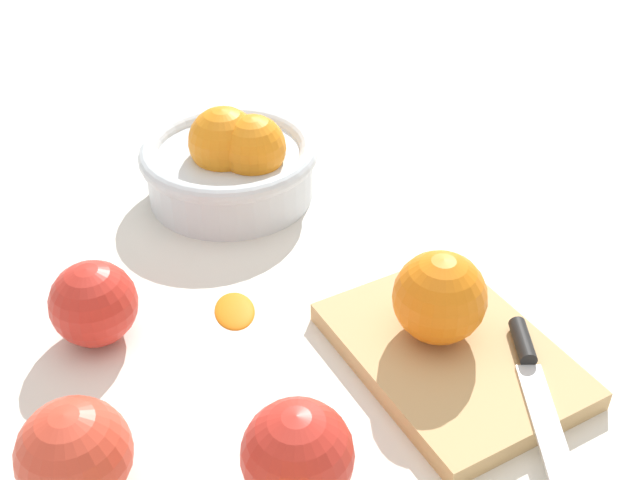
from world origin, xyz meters
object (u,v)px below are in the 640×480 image
at_px(bowl, 232,162).
at_px(apple_front_right_3, 75,454).
at_px(knife, 532,373).
at_px(apple_front_left, 94,304).
at_px(cutting_board, 451,354).
at_px(apple_front_right, 297,455).
at_px(orange_on_board, 440,297).

bearing_deg(bowl, apple_front_right_3, -53.82).
bearing_deg(bowl, knife, -1.33).
distance_m(bowl, apple_front_right_3, 0.39).
height_order(bowl, apple_front_left, bowl).
bearing_deg(cutting_board, apple_front_left, -139.19).
height_order(bowl, apple_front_right, bowl).
bearing_deg(bowl, cutting_board, -4.69).
relative_size(knife, apple_front_right_3, 1.60).
relative_size(bowl, cutting_board, 0.93).
height_order(cutting_board, apple_front_right, apple_front_right).
xyz_separation_m(apple_front_left, apple_front_right, (0.23, 0.02, 0.00)).
relative_size(bowl, knife, 1.51).
relative_size(orange_on_board, apple_front_right_3, 0.98).
height_order(cutting_board, apple_front_left, apple_front_left).
bearing_deg(cutting_board, knife, 15.14).
bearing_deg(apple_front_right, knife, 73.68).
bearing_deg(knife, apple_front_right, -106.32).
bearing_deg(apple_front_right_3, apple_front_right, 46.62).
bearing_deg(orange_on_board, bowl, 175.51).
bearing_deg(apple_front_right, orange_on_board, 98.68).
height_order(bowl, cutting_board, bowl).
distance_m(knife, apple_front_left, 0.36).
distance_m(cutting_board, knife, 0.07).
xyz_separation_m(knife, apple_front_left, (-0.29, -0.21, 0.01)).
bearing_deg(cutting_board, orange_on_board, 172.16).
bearing_deg(apple_front_left, cutting_board, 40.81).
height_order(cutting_board, apple_front_right_3, apple_front_right_3).
distance_m(apple_front_left, apple_front_right_3, 0.16).
bearing_deg(orange_on_board, apple_front_right_3, -104.71).
bearing_deg(apple_front_right, cutting_board, 92.57).
xyz_separation_m(apple_front_right, apple_front_right_3, (-0.10, -0.11, 0.00)).
relative_size(bowl, apple_front_left, 2.57).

